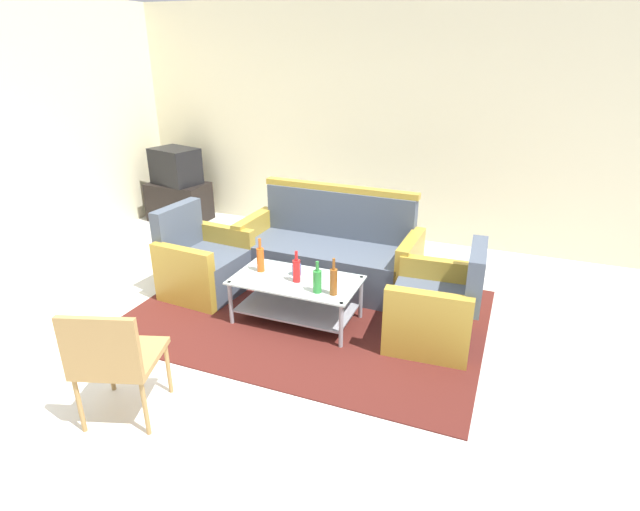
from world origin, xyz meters
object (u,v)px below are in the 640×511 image
Objects in this scene: armchair_left at (203,265)px; cup at (297,270)px; tv_stand at (180,202)px; armchair_right at (436,309)px; bottle_green at (317,281)px; television at (176,166)px; bottle_red at (297,270)px; bottle_orange at (260,259)px; couch at (329,254)px; bottle_brown at (334,281)px; coffee_table at (296,294)px; wicker_chair at (113,356)px.

cup is (1.06, -0.11, 0.17)m from armchair_left.
armchair_right is at bearing -25.34° from tv_stand.
television is (-2.95, 2.13, 0.25)m from bottle_green.
armchair_right is (2.28, -0.05, 0.00)m from armchair_left.
bottle_orange is at bearing 168.87° from bottle_red.
bottle_brown is at bearing 113.98° from couch.
armchair_right is at bearing 150.88° from couch.
armchair_left is at bearing 174.15° from cup.
coffee_table is at bearing 84.16° from armchair_left.
couch reaches higher than armchair_right.
armchair_right is 1.20m from coffee_table.
armchair_left is at bearing 168.05° from bottle_orange.
armchair_left is 1.01× the size of wicker_chair.
television is (-2.69, 1.98, 0.49)m from coffee_table.
armchair_left is 2.44m from television.
armchair_left is 3.04× the size of bottle_red.
wicker_chair is (0.57, -1.79, 0.21)m from armchair_left.
bottle_green is 1.64m from wicker_chair.
bottle_red is (0.04, -0.88, 0.20)m from couch.
armchair_left is at bearing 167.18° from bottle_brown.
wicker_chair is (-1.71, -1.74, 0.21)m from armchair_right.
television reaches higher than armchair_right.
coffee_table is at bearing -69.52° from cup.
bottle_orange is (-0.36, 0.04, 0.26)m from coffee_table.
bottle_red is (0.02, -0.04, 0.24)m from coffee_table.
cup is 3.28m from television.
armchair_right is 1.23× the size of television.
cup reaches higher than coffee_table.
armchair_left is 2.40m from tv_stand.
bottle_brown reaches higher than cup.
television is at bearing 144.12° from bottle_green.
bottle_brown is (0.40, -0.14, 0.26)m from coffee_table.
bottle_orange is at bearing -172.18° from cup.
television is (-3.09, 2.12, 0.23)m from bottle_brown.
tv_stand is 1.16× the size of television.
bottle_red is 0.41× the size of television.
bottle_orange is 3.04m from television.
bottle_red is (1.11, -0.23, 0.23)m from armchair_left.
cup is at bearing 90.02° from couch.
bottle_brown is (-0.79, -0.29, 0.24)m from armchair_right.
wicker_chair is at bearing -106.17° from cup.
couch is at bearing 125.61° from armchair_left.
armchair_right is 3.04× the size of bottle_red.
bottle_green is 0.97× the size of bottle_red.
bottle_orange is 3.11× the size of cup.
bottle_orange reaches higher than bottle_red.
cup is (-0.43, 0.23, -0.07)m from bottle_brown.
bottle_green is 3.65m from television.
coffee_table is at bearing 157.73° from television.
couch is at bearing 112.72° from bottle_brown.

